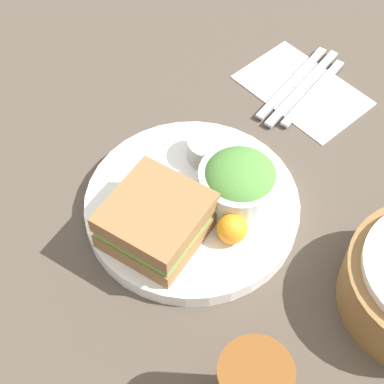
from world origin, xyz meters
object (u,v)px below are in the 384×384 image
Objects in this scene: sandwich at (156,220)px; spoon at (313,93)px; plate at (192,206)px; fork at (292,82)px; dressing_cup at (208,149)px; salad_bowl at (240,182)px; knife at (303,87)px.

spoon is at bearing -172.90° from sandwich.
fork is at bearing -165.19° from plate.
dressing_cup is at bearing -159.48° from sandwich.
sandwich is 0.84× the size of spoon.
salad_bowl is at bearing 166.86° from sandwich.
spoon is at bearing -90.00° from knife.
salad_bowl reaches higher than fork.
knife is (-0.27, -0.05, -0.00)m from plate.
knife is at bearing -168.97° from plate.
sandwich is (0.06, 0.01, 0.04)m from plate.
salad_bowl is 0.08m from dressing_cup.
fork is (-0.20, -0.03, -0.03)m from dressing_cup.
plate is at bearing -34.42° from salad_bowl.
salad_bowl is 0.24m from knife.
fork is (-0.26, -0.07, -0.00)m from plate.
salad_bowl is at bearing -174.04° from spoon.
plate is 1.51× the size of fork.
fork is 0.04m from spoon.
sandwich is 0.72× the size of knife.
dressing_cup is at bearing 167.27° from spoon.
dressing_cup is at bearing 177.26° from fork.
knife is (-0.33, -0.06, -0.04)m from sandwich.
salad_bowl is 0.54× the size of knife.
knife is (-0.00, 0.02, 0.00)m from fork.
knife is 1.17× the size of spoon.
sandwich is at bearing 179.12° from knife.
salad_bowl is 0.57× the size of fork.
dressing_cup is 0.28× the size of knife.
plate is at bearing 176.23° from spoon.
dressing_cup is 0.30× the size of fork.
plate is at bearing -176.23° from fork.
spoon is (-0.27, -0.03, -0.00)m from plate.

